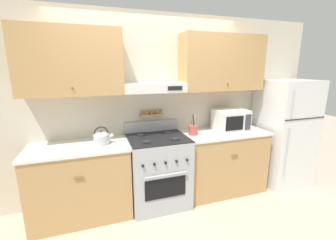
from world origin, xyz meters
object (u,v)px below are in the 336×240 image
(utensil_crock, at_px, (193,130))
(stove_range, at_px, (158,170))
(microwave, at_px, (231,120))
(refrigerator, at_px, (283,132))
(tea_kettle, at_px, (102,138))

(utensil_crock, bearing_deg, stove_range, -177.10)
(microwave, relative_size, utensil_crock, 1.59)
(utensil_crock, bearing_deg, microwave, 1.67)
(stove_range, bearing_deg, microwave, 2.23)
(refrigerator, xyz_separation_m, tea_kettle, (-2.78, 0.05, 0.18))
(stove_range, relative_size, tea_kettle, 4.46)
(stove_range, height_order, microwave, microwave)
(refrigerator, relative_size, microwave, 3.60)
(refrigerator, distance_m, microwave, 0.99)
(microwave, xyz_separation_m, utensil_crock, (-0.61, -0.02, -0.08))
(tea_kettle, height_order, microwave, microwave)
(refrigerator, relative_size, tea_kettle, 6.70)
(refrigerator, distance_m, utensil_crock, 1.57)
(tea_kettle, xyz_separation_m, microwave, (1.82, 0.02, 0.08))
(stove_range, xyz_separation_m, microwave, (1.13, 0.04, 0.60))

